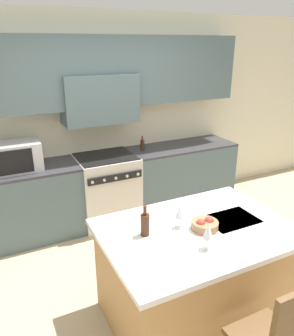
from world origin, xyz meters
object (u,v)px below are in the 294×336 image
Objects in this scene: oil_bottle_on_counter at (142,145)px; fruit_bowl at (205,225)px; microwave at (15,157)px; wine_bottle at (145,224)px; wine_glass_near at (208,232)px; range_stove at (107,189)px; wine_glass_far at (180,212)px.

fruit_bowl is at bearing -101.59° from oil_bottle_on_counter.
wine_bottle is at bearing -67.93° from microwave.
wine_bottle is 0.49m from wine_glass_near.
wine_glass_near is at bearing -103.93° from oil_bottle_on_counter.
wine_glass_near is 0.29m from fruit_bowl.
microwave is at bearing 121.45° from fruit_bowl.
wine_glass_near is at bearing -48.78° from wine_bottle.
fruit_bowl is 2.11m from oil_bottle_on_counter.
range_stove is at bearing 89.94° from wine_glass_near.
microwave is at bearing 112.07° from wine_bottle.
wine_glass_far is at bearing 145.70° from fruit_bowl.
oil_bottle_on_counter is at bearing 76.07° from wine_glass_near.
wine_bottle is 0.31m from wine_glass_far.
fruit_bowl is 1.09× the size of oil_bottle_on_counter.
microwave is 2.75× the size of wine_glass_near.
range_stove is 4.66× the size of oil_bottle_on_counter.
microwave is 2.49m from wine_glass_near.
wine_glass_far is (-0.02, -1.87, 0.57)m from range_stove.
wine_glass_far is at bearing 93.67° from wine_glass_near.
wine_bottle is 1.26× the size of oil_bottle_on_counter.
wine_bottle is (-0.33, -1.85, 0.52)m from range_stove.
range_stove is 0.78m from oil_bottle_on_counter.
oil_bottle_on_counter is at bearing 2.10° from microwave.
range_stove is at bearing -0.99° from microwave.
fruit_bowl is (0.14, -1.99, 0.47)m from range_stove.
microwave is 2.75× the size of wine_glass_far.
oil_bottle_on_counter is (0.59, 1.95, -0.05)m from wine_glass_far.
wine_bottle is 2.13m from oil_bottle_on_counter.
wine_glass_near reaches higher than fruit_bowl.
wine_bottle is at bearing -114.85° from oil_bottle_on_counter.
microwave is at bearing 115.78° from wine_glass_near.
wine_glass_near is 1.00× the size of wine_glass_far.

